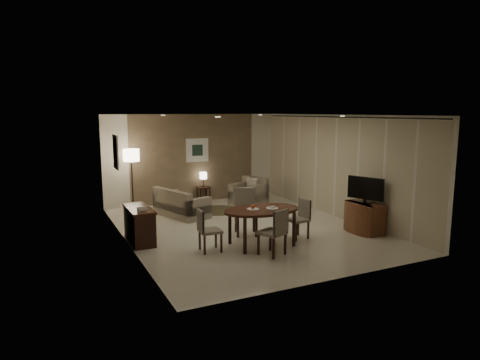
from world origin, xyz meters
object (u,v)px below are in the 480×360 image
tv_cabinet (365,217)px  chair_far (246,212)px  chair_near (272,232)px  chair_right (297,219)px  floor_lamp (132,180)px  side_table (204,194)px  sofa (181,202)px  dining_table (262,227)px  armchair (249,191)px  console_desk (139,225)px  chair_left (210,230)px

tv_cabinet → chair_far: (-2.58, 1.01, 0.17)m
tv_cabinet → chair_near: 2.78m
chair_right → floor_lamp: 5.05m
chair_right → side_table: size_ratio=1.80×
chair_far → chair_right: 1.17m
side_table → floor_lamp: size_ratio=0.27×
chair_far → sofa: (-0.78, 2.33, -0.15)m
chair_near → sofa: 3.85m
dining_table → side_table: bearing=84.6°
tv_cabinet → side_table: size_ratio=1.87×
chair_far → armchair: bearing=81.8°
chair_right → sofa: size_ratio=0.55×
console_desk → armchair: bearing=31.5°
console_desk → armchair: 4.45m
chair_far → sofa: bearing=128.1°
dining_table → chair_right: size_ratio=1.91×
armchair → chair_near: bearing=-46.4°
chair_left → armchair: chair_left is taller
chair_left → sofa: chair_left is taller
chair_right → tv_cabinet: bearing=74.7°
armchair → dining_table: bearing=-48.1°
chair_far → side_table: chair_far is taller
dining_table → side_table: dining_table is taller
chair_right → sofa: (-1.67, 3.07, -0.06)m
chair_far → floor_lamp: floor_lamp is taller
chair_near → armchair: chair_near is taller
chair_right → armchair: (0.59, 3.55, -0.03)m
tv_cabinet → chair_near: chair_near is taller
dining_table → chair_near: size_ratio=1.78×
chair_right → side_table: bearing=-179.7°
chair_left → floor_lamp: (-0.66, 4.23, 0.44)m
dining_table → chair_right: bearing=5.6°
chair_left → chair_right: (2.06, -0.00, 0.00)m
tv_cabinet → floor_lamp: bearing=134.4°
console_desk → side_table: 4.23m
chair_far → chair_left: (-1.17, -0.74, -0.09)m
chair_near → side_table: chair_near is taller
chair_near → chair_left: bearing=-57.9°
tv_cabinet → dining_table: (-2.63, 0.18, 0.04)m
chair_far → floor_lamp: size_ratio=0.60×
chair_right → dining_table: bearing=-90.6°
console_desk → tv_cabinet: size_ratio=1.33×
tv_cabinet → chair_far: chair_far is taller
sofa → side_table: (1.16, 1.41, -0.13)m
chair_far → floor_lamp: (-1.83, 3.49, 0.35)m
sofa → console_desk: bearing=121.7°
chair_near → chair_right: 1.29m
dining_table → sofa: size_ratio=1.05×
chair_left → side_table: bearing=-15.0°
tv_cabinet → floor_lamp: floor_lamp is taller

